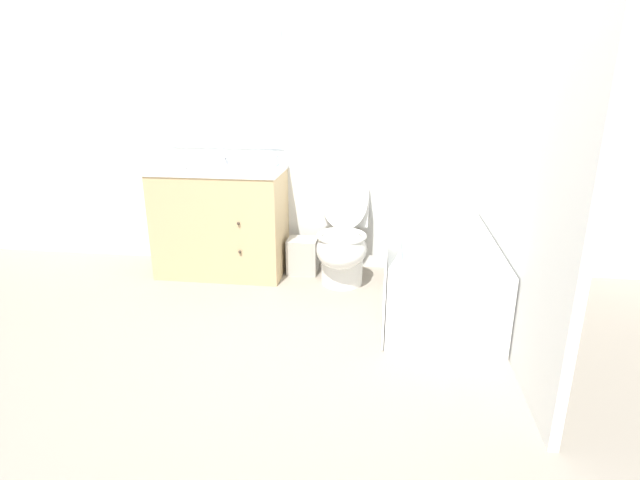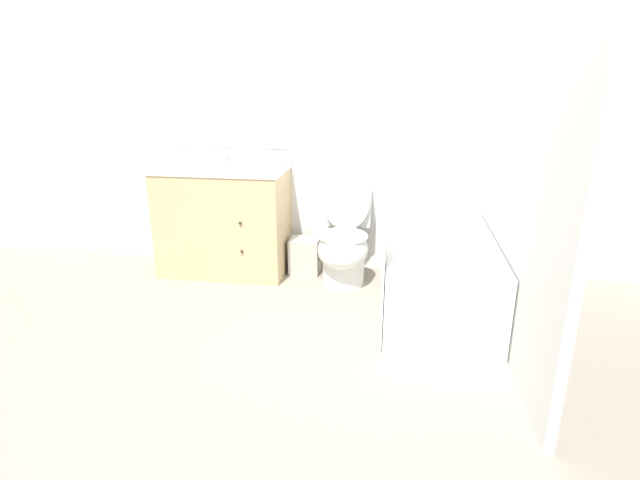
{
  "view_description": "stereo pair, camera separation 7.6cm",
  "coord_description": "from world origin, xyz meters",
  "px_view_note": "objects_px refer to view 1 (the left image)",
  "views": [
    {
      "loc": [
        0.55,
        -2.44,
        1.61
      ],
      "look_at": [
        0.12,
        0.75,
        0.53
      ],
      "focal_mm": 28.0,
      "sensor_mm": 36.0,
      "label": 1
    },
    {
      "loc": [
        0.62,
        -2.42,
        1.61
      ],
      "look_at": [
        0.12,
        0.75,
        0.53
      ],
      "focal_mm": 28.0,
      "sensor_mm": 36.0,
      "label": 2
    }
  ],
  "objects_px": {
    "bathtub": "(438,272)",
    "tissue_box": "(271,160)",
    "vanity_cabinet": "(221,220)",
    "sink_faucet": "(225,160)",
    "wastebasket": "(303,256)",
    "bath_towel_folded": "(431,255)",
    "toilet": "(342,243)",
    "hand_towel_folded": "(168,165)"
  },
  "relations": [
    {
      "from": "bath_towel_folded",
      "to": "sink_faucet",
      "type": "bearing_deg",
      "value": 145.24
    },
    {
      "from": "toilet",
      "to": "wastebasket",
      "type": "bearing_deg",
      "value": 155.71
    },
    {
      "from": "toilet",
      "to": "wastebasket",
      "type": "distance_m",
      "value": 0.43
    },
    {
      "from": "sink_faucet",
      "to": "toilet",
      "type": "bearing_deg",
      "value": -15.54
    },
    {
      "from": "bathtub",
      "to": "vanity_cabinet",
      "type": "bearing_deg",
      "value": 165.78
    },
    {
      "from": "vanity_cabinet",
      "to": "bathtub",
      "type": "distance_m",
      "value": 1.8
    },
    {
      "from": "toilet",
      "to": "wastebasket",
      "type": "xyz_separation_m",
      "value": [
        -0.35,
        0.16,
        -0.18
      ]
    },
    {
      "from": "sink_faucet",
      "to": "bath_towel_folded",
      "type": "distance_m",
      "value": 2.02
    },
    {
      "from": "sink_faucet",
      "to": "toilet",
      "type": "distance_m",
      "value": 1.21
    },
    {
      "from": "wastebasket",
      "to": "tissue_box",
      "type": "xyz_separation_m",
      "value": [
        -0.27,
        0.07,
        0.79
      ]
    },
    {
      "from": "hand_towel_folded",
      "to": "bath_towel_folded",
      "type": "xyz_separation_m",
      "value": [
        1.99,
        -0.81,
        -0.36
      ]
    },
    {
      "from": "wastebasket",
      "to": "tissue_box",
      "type": "distance_m",
      "value": 0.84
    },
    {
      "from": "wastebasket",
      "to": "bath_towel_folded",
      "type": "relative_size",
      "value": 0.85
    },
    {
      "from": "wastebasket",
      "to": "tissue_box",
      "type": "relative_size",
      "value": 2.38
    },
    {
      "from": "tissue_box",
      "to": "bath_towel_folded",
      "type": "height_order",
      "value": "tissue_box"
    },
    {
      "from": "vanity_cabinet",
      "to": "tissue_box",
      "type": "bearing_deg",
      "value": 18.56
    },
    {
      "from": "tissue_box",
      "to": "bath_towel_folded",
      "type": "distance_m",
      "value": 1.67
    },
    {
      "from": "tissue_box",
      "to": "wastebasket",
      "type": "bearing_deg",
      "value": -14.78
    },
    {
      "from": "vanity_cabinet",
      "to": "sink_faucet",
      "type": "bearing_deg",
      "value": 90.0
    },
    {
      "from": "vanity_cabinet",
      "to": "tissue_box",
      "type": "distance_m",
      "value": 0.64
    },
    {
      "from": "tissue_box",
      "to": "vanity_cabinet",
      "type": "bearing_deg",
      "value": -161.44
    },
    {
      "from": "vanity_cabinet",
      "to": "sink_faucet",
      "type": "xyz_separation_m",
      "value": [
        -0.0,
        0.19,
        0.47
      ]
    },
    {
      "from": "sink_faucet",
      "to": "tissue_box",
      "type": "bearing_deg",
      "value": -7.83
    },
    {
      "from": "wastebasket",
      "to": "vanity_cabinet",
      "type": "bearing_deg",
      "value": -174.46
    },
    {
      "from": "wastebasket",
      "to": "bath_towel_folded",
      "type": "xyz_separation_m",
      "value": [
        0.96,
        -1.01,
        0.42
      ]
    },
    {
      "from": "wastebasket",
      "to": "bathtub",
      "type": "bearing_deg",
      "value": -25.35
    },
    {
      "from": "bath_towel_folded",
      "to": "hand_towel_folded",
      "type": "bearing_deg",
      "value": 157.92
    },
    {
      "from": "sink_faucet",
      "to": "wastebasket",
      "type": "distance_m",
      "value": 1.03
    },
    {
      "from": "vanity_cabinet",
      "to": "bath_towel_folded",
      "type": "relative_size",
      "value": 3.01
    },
    {
      "from": "vanity_cabinet",
      "to": "tissue_box",
      "type": "height_order",
      "value": "tissue_box"
    },
    {
      "from": "bathtub",
      "to": "toilet",
      "type": "bearing_deg",
      "value": 154.14
    },
    {
      "from": "tissue_box",
      "to": "sink_faucet",
      "type": "bearing_deg",
      "value": 172.17
    },
    {
      "from": "toilet",
      "to": "bathtub",
      "type": "height_order",
      "value": "toilet"
    },
    {
      "from": "vanity_cabinet",
      "to": "tissue_box",
      "type": "xyz_separation_m",
      "value": [
        0.4,
        0.14,
        0.48
      ]
    },
    {
      "from": "wastebasket",
      "to": "bath_towel_folded",
      "type": "bearing_deg",
      "value": -46.32
    },
    {
      "from": "hand_towel_folded",
      "to": "bath_towel_folded",
      "type": "distance_m",
      "value": 2.18
    },
    {
      "from": "bathtub",
      "to": "tissue_box",
      "type": "distance_m",
      "value": 1.6
    },
    {
      "from": "bath_towel_folded",
      "to": "vanity_cabinet",
      "type": "bearing_deg",
      "value": 150.02
    },
    {
      "from": "toilet",
      "to": "wastebasket",
      "type": "height_order",
      "value": "toilet"
    },
    {
      "from": "hand_towel_folded",
      "to": "wastebasket",
      "type": "bearing_deg",
      "value": 10.87
    },
    {
      "from": "toilet",
      "to": "tissue_box",
      "type": "xyz_separation_m",
      "value": [
        -0.62,
        0.23,
        0.61
      ]
    },
    {
      "from": "hand_towel_folded",
      "to": "vanity_cabinet",
      "type": "bearing_deg",
      "value": 20.24
    }
  ]
}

